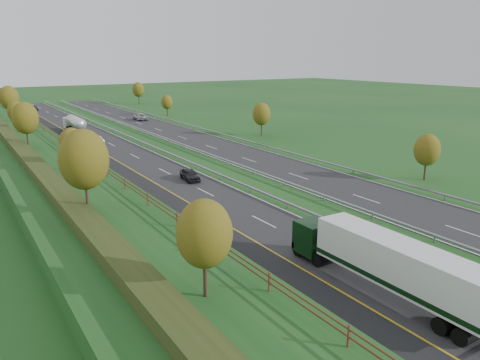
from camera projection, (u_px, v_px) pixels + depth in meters
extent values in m
plane|color=#184418|center=(184.00, 156.00, 74.87)|extent=(400.00, 400.00, 0.00)
cube|color=black|center=(125.00, 156.00, 74.84)|extent=(10.50, 200.00, 0.04)
cube|color=black|center=(215.00, 146.00, 83.32)|extent=(10.50, 200.00, 0.04)
cube|color=black|center=(102.00, 159.00, 72.92)|extent=(3.00, 200.00, 0.04)
cube|color=silver|center=(93.00, 159.00, 72.24)|extent=(0.15, 200.00, 0.01)
cube|color=gold|center=(111.00, 157.00, 73.68)|extent=(0.15, 200.00, 0.01)
cube|color=silver|center=(155.00, 153.00, 77.43)|extent=(0.15, 200.00, 0.01)
cube|color=silver|center=(189.00, 149.00, 80.72)|extent=(0.15, 200.00, 0.01)
cube|color=silver|center=(239.00, 143.00, 85.91)|extent=(0.15, 200.00, 0.01)
cube|color=silver|center=(355.00, 267.00, 35.38)|extent=(0.15, 4.00, 0.01)
cube|color=silver|center=(465.00, 232.00, 42.57)|extent=(0.15, 4.00, 0.01)
cube|color=silver|center=(264.00, 221.00, 45.20)|extent=(0.15, 4.00, 0.01)
cube|color=silver|center=(366.00, 199.00, 52.39)|extent=(0.15, 4.00, 0.01)
cube|color=silver|center=(205.00, 192.00, 55.02)|extent=(0.15, 4.00, 0.01)
cube|color=silver|center=(298.00, 176.00, 62.22)|extent=(0.15, 4.00, 0.01)
cube|color=silver|center=(165.00, 171.00, 64.84)|extent=(0.15, 4.00, 0.01)
cube|color=silver|center=(249.00, 160.00, 72.04)|extent=(0.15, 4.00, 0.01)
cube|color=silver|center=(135.00, 156.00, 74.66)|extent=(0.15, 4.00, 0.01)
cube|color=silver|center=(212.00, 147.00, 81.86)|extent=(0.15, 4.00, 0.01)
cube|color=silver|center=(112.00, 144.00, 84.48)|extent=(0.15, 4.00, 0.01)
cube|color=silver|center=(182.00, 137.00, 91.68)|extent=(0.15, 4.00, 0.01)
cube|color=silver|center=(93.00, 135.00, 94.30)|extent=(0.15, 4.00, 0.01)
cube|color=silver|center=(158.00, 130.00, 101.50)|extent=(0.15, 4.00, 0.01)
cube|color=silver|center=(79.00, 128.00, 104.12)|extent=(0.15, 4.00, 0.01)
cube|color=silver|center=(139.00, 123.00, 111.32)|extent=(0.15, 4.00, 0.01)
cube|color=silver|center=(66.00, 122.00, 113.94)|extent=(0.15, 4.00, 0.01)
cube|color=silver|center=(122.00, 118.00, 121.14)|extent=(0.15, 4.00, 0.01)
cube|color=silver|center=(56.00, 116.00, 123.76)|extent=(0.15, 4.00, 0.01)
cube|color=silver|center=(108.00, 113.00, 130.96)|extent=(0.15, 4.00, 0.01)
cube|color=silver|center=(47.00, 112.00, 133.58)|extent=(0.15, 4.00, 0.01)
cube|color=silver|center=(97.00, 109.00, 140.78)|extent=(0.15, 4.00, 0.01)
cube|color=silver|center=(40.00, 108.00, 143.40)|extent=(0.15, 4.00, 0.01)
cube|color=silver|center=(86.00, 106.00, 150.60)|extent=(0.15, 4.00, 0.01)
cube|color=silver|center=(33.00, 105.00, 153.22)|extent=(0.15, 4.00, 0.01)
cube|color=silver|center=(77.00, 102.00, 160.42)|extent=(0.15, 4.00, 0.01)
cube|color=#184418|center=(38.00, 159.00, 67.91)|extent=(12.00, 200.00, 2.00)
cube|color=#273716|center=(21.00, 150.00, 66.48)|extent=(2.20, 180.00, 1.10)
cube|color=#422B19|center=(69.00, 146.00, 69.82)|extent=(0.08, 184.00, 0.10)
cube|color=#422B19|center=(68.00, 143.00, 69.72)|extent=(0.08, 184.00, 0.10)
cube|color=#422B19|center=(349.00, 336.00, 22.35)|extent=(0.12, 0.12, 1.20)
cube|color=#422B19|center=(270.00, 282.00, 27.67)|extent=(0.12, 0.12, 1.20)
cube|color=#422B19|center=(216.00, 246.00, 32.99)|extent=(0.12, 0.12, 1.20)
cube|color=#422B19|center=(177.00, 219.00, 38.30)|extent=(0.12, 0.12, 1.20)
cube|color=#422B19|center=(148.00, 199.00, 43.62)|extent=(0.12, 0.12, 1.20)
cube|color=#422B19|center=(125.00, 184.00, 48.94)|extent=(0.12, 0.12, 1.20)
cube|color=#422B19|center=(106.00, 171.00, 54.26)|extent=(0.12, 0.12, 1.20)
cube|color=#422B19|center=(91.00, 161.00, 59.58)|extent=(0.12, 0.12, 1.20)
cube|color=#422B19|center=(79.00, 152.00, 64.90)|extent=(0.12, 0.12, 1.20)
cube|color=#422B19|center=(68.00, 145.00, 70.22)|extent=(0.12, 0.12, 1.20)
cube|color=#422B19|center=(59.00, 139.00, 75.54)|extent=(0.12, 0.12, 1.20)
cube|color=#422B19|center=(51.00, 133.00, 80.86)|extent=(0.12, 0.12, 1.20)
cube|color=#422B19|center=(44.00, 128.00, 86.18)|extent=(0.12, 0.12, 1.20)
cube|color=#422B19|center=(37.00, 124.00, 91.50)|extent=(0.12, 0.12, 1.20)
cube|color=#422B19|center=(32.00, 120.00, 96.82)|extent=(0.12, 0.12, 1.20)
cube|color=#422B19|center=(27.00, 117.00, 102.14)|extent=(0.12, 0.12, 1.20)
cube|color=#422B19|center=(22.00, 114.00, 107.46)|extent=(0.12, 0.12, 1.20)
cube|color=#422B19|center=(18.00, 111.00, 112.77)|extent=(0.12, 0.12, 1.20)
cube|color=#422B19|center=(15.00, 109.00, 118.09)|extent=(0.12, 0.12, 1.20)
cube|color=#422B19|center=(11.00, 107.00, 123.41)|extent=(0.12, 0.12, 1.20)
cube|color=#422B19|center=(8.00, 104.00, 128.73)|extent=(0.12, 0.12, 1.20)
cube|color=#422B19|center=(5.00, 102.00, 134.05)|extent=(0.12, 0.12, 1.20)
cube|color=#422B19|center=(3.00, 101.00, 139.37)|extent=(0.12, 0.12, 1.20)
cube|color=#422B19|center=(0.00, 99.00, 144.69)|extent=(0.12, 0.12, 1.20)
cube|color=gray|center=(158.00, 149.00, 77.62)|extent=(0.32, 200.00, 0.18)
cube|color=gray|center=(477.00, 287.00, 31.88)|extent=(0.10, 0.14, 0.56)
cube|color=gray|center=(394.00, 252.00, 37.61)|extent=(0.10, 0.14, 0.56)
cube|color=gray|center=(334.00, 226.00, 43.34)|extent=(0.10, 0.14, 0.56)
cube|color=gray|center=(288.00, 206.00, 49.06)|extent=(0.10, 0.14, 0.56)
cube|color=gray|center=(251.00, 190.00, 54.79)|extent=(0.10, 0.14, 0.56)
cube|color=gray|center=(221.00, 178.00, 60.52)|extent=(0.10, 0.14, 0.56)
cube|color=gray|center=(197.00, 167.00, 66.25)|extent=(0.10, 0.14, 0.56)
cube|color=gray|center=(176.00, 158.00, 71.98)|extent=(0.10, 0.14, 0.56)
cube|color=gray|center=(158.00, 151.00, 77.71)|extent=(0.10, 0.14, 0.56)
cube|color=gray|center=(143.00, 144.00, 83.43)|extent=(0.10, 0.14, 0.56)
cube|color=gray|center=(130.00, 139.00, 89.16)|extent=(0.10, 0.14, 0.56)
cube|color=gray|center=(118.00, 134.00, 94.89)|extent=(0.10, 0.14, 0.56)
cube|color=gray|center=(108.00, 129.00, 100.62)|extent=(0.10, 0.14, 0.56)
cube|color=gray|center=(99.00, 125.00, 106.35)|extent=(0.10, 0.14, 0.56)
cube|color=gray|center=(90.00, 122.00, 112.08)|extent=(0.10, 0.14, 0.56)
cube|color=gray|center=(83.00, 118.00, 117.81)|extent=(0.10, 0.14, 0.56)
cube|color=gray|center=(76.00, 116.00, 123.53)|extent=(0.10, 0.14, 0.56)
cube|color=gray|center=(70.00, 113.00, 129.26)|extent=(0.10, 0.14, 0.56)
cube|color=gray|center=(64.00, 110.00, 134.99)|extent=(0.10, 0.14, 0.56)
cube|color=gray|center=(59.00, 108.00, 140.72)|extent=(0.10, 0.14, 0.56)
cube|color=gray|center=(54.00, 106.00, 146.45)|extent=(0.10, 0.14, 0.56)
cube|color=gray|center=(50.00, 104.00, 152.18)|extent=(0.10, 0.14, 0.56)
cube|color=gray|center=(46.00, 103.00, 157.90)|extent=(0.10, 0.14, 0.56)
cube|color=gray|center=(186.00, 146.00, 80.24)|extent=(0.32, 200.00, 0.18)
cube|color=gray|center=(435.00, 239.00, 40.23)|extent=(0.10, 0.14, 0.56)
cube|color=gray|center=(372.00, 216.00, 45.96)|extent=(0.10, 0.14, 0.56)
cube|color=gray|center=(324.00, 199.00, 51.69)|extent=(0.10, 0.14, 0.56)
cube|color=gray|center=(286.00, 184.00, 57.41)|extent=(0.10, 0.14, 0.56)
cube|color=gray|center=(254.00, 173.00, 63.14)|extent=(0.10, 0.14, 0.56)
cube|color=gray|center=(227.00, 163.00, 68.87)|extent=(0.10, 0.14, 0.56)
cube|color=gray|center=(205.00, 155.00, 74.60)|extent=(0.10, 0.14, 0.56)
cube|color=gray|center=(186.00, 148.00, 80.33)|extent=(0.10, 0.14, 0.56)
cube|color=gray|center=(169.00, 142.00, 86.06)|extent=(0.10, 0.14, 0.56)
cube|color=gray|center=(155.00, 136.00, 91.78)|extent=(0.10, 0.14, 0.56)
cube|color=gray|center=(142.00, 131.00, 97.51)|extent=(0.10, 0.14, 0.56)
cube|color=gray|center=(131.00, 127.00, 103.24)|extent=(0.10, 0.14, 0.56)
cube|color=gray|center=(120.00, 124.00, 108.97)|extent=(0.10, 0.14, 0.56)
cube|color=gray|center=(111.00, 120.00, 114.70)|extent=(0.10, 0.14, 0.56)
cube|color=gray|center=(103.00, 117.00, 120.43)|extent=(0.10, 0.14, 0.56)
cube|color=gray|center=(95.00, 114.00, 126.16)|extent=(0.10, 0.14, 0.56)
cube|color=gray|center=(89.00, 112.00, 131.88)|extent=(0.10, 0.14, 0.56)
cube|color=gray|center=(82.00, 109.00, 137.61)|extent=(0.10, 0.14, 0.56)
cube|color=gray|center=(76.00, 107.00, 143.34)|extent=(0.10, 0.14, 0.56)
cube|color=gray|center=(71.00, 105.00, 149.07)|extent=(0.10, 0.14, 0.56)
cube|color=gray|center=(66.00, 103.00, 154.80)|extent=(0.10, 0.14, 0.56)
cube|color=gray|center=(61.00, 102.00, 160.53)|extent=(0.10, 0.14, 0.56)
cube|color=gray|center=(242.00, 140.00, 86.15)|extent=(0.32, 200.00, 0.18)
cube|color=gray|center=(445.00, 198.00, 51.87)|extent=(0.10, 0.14, 0.56)
cube|color=gray|center=(353.00, 172.00, 63.32)|extent=(0.10, 0.14, 0.56)
cube|color=gray|center=(289.00, 154.00, 74.78)|extent=(0.10, 0.14, 0.56)
cube|color=gray|center=(242.00, 141.00, 86.24)|extent=(0.10, 0.14, 0.56)
cube|color=gray|center=(207.00, 131.00, 97.70)|extent=(0.10, 0.14, 0.56)
cube|color=gray|center=(178.00, 123.00, 109.15)|extent=(0.10, 0.14, 0.56)
cube|color=gray|center=(155.00, 117.00, 120.61)|extent=(0.10, 0.14, 0.56)
cube|color=gray|center=(136.00, 112.00, 132.07)|extent=(0.10, 0.14, 0.56)
cube|color=gray|center=(120.00, 107.00, 143.52)|extent=(0.10, 0.14, 0.56)
cube|color=gray|center=(107.00, 103.00, 154.98)|extent=(0.10, 0.14, 0.56)
cube|color=gray|center=(95.00, 100.00, 166.44)|extent=(0.10, 0.14, 0.56)
cylinder|color=#2D2116|center=(205.00, 277.00, 26.94)|extent=(0.24, 0.24, 2.43)
ellipsoid|color=#544812|center=(204.00, 234.00, 26.25)|extent=(3.24, 3.24, 4.05)
cylinder|color=#2D2116|center=(87.00, 199.00, 40.55)|extent=(0.24, 0.24, 3.15)
ellipsoid|color=#544812|center=(84.00, 160.00, 39.66)|extent=(4.20, 4.20, 5.25)
cylinder|color=#2D2116|center=(74.00, 162.00, 56.95)|extent=(0.24, 0.24, 2.16)
ellipsoid|color=#544812|center=(72.00, 142.00, 56.34)|extent=(2.88, 2.88, 3.60)
cylinder|color=#2D2116|center=(28.00, 139.00, 70.30)|extent=(0.24, 0.24, 2.88)
ellipsoid|color=#544812|center=(25.00, 118.00, 69.48)|extent=(3.84, 3.84, 4.80)
cylinder|color=#2D2116|center=(18.00, 126.00, 85.61)|extent=(0.24, 0.24, 2.34)
ellipsoid|color=#544812|center=(16.00, 112.00, 84.95)|extent=(3.12, 3.12, 3.90)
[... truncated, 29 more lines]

